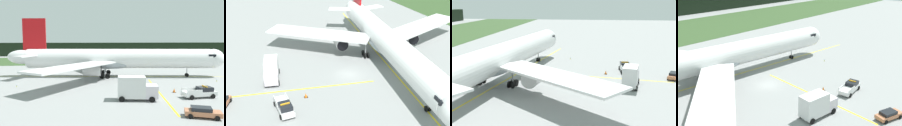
{
  "view_description": "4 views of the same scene",
  "coord_description": "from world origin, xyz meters",
  "views": [
    {
      "loc": [
        -11.71,
        -47.2,
        9.42
      ],
      "look_at": [
        -3.92,
        10.25,
        3.4
      ],
      "focal_mm": 35.65,
      "sensor_mm": 36.0,
      "label": 1
    },
    {
      "loc": [
        43.37,
        -19.06,
        25.24
      ],
      "look_at": [
        0.26,
        -2.4,
        2.95
      ],
      "focal_mm": 45.59,
      "sensor_mm": 36.0,
      "label": 2
    },
    {
      "loc": [
        -53.56,
        -8.42,
        15.01
      ],
      "look_at": [
        -0.1,
        -1.79,
        3.14
      ],
      "focal_mm": 47.03,
      "sensor_mm": 36.0,
      "label": 3
    },
    {
      "loc": [
        -33.21,
        -33.18,
        21.28
      ],
      "look_at": [
        4.59,
        -1.84,
        3.63
      ],
      "focal_mm": 42.14,
      "sensor_mm": 36.0,
      "label": 4
    }
  ],
  "objects": [
    {
      "name": "taxiway_centerline_spur",
      "position": [
        2.0,
        -9.5,
        0.0
      ],
      "size": [
        4.1,
        25.24,
        0.01
      ],
      "primitive_type": "cube",
      "rotation": [
        0.0,
        0.0,
        -1.72
      ],
      "color": "yellow",
      "rests_on": "ground"
    },
    {
      "name": "apron_cone",
      "position": [
        4.69,
        -9.75,
        0.36
      ],
      "size": [
        0.59,
        0.59,
        0.74
      ],
      "color": "black",
      "rests_on": "ground"
    },
    {
      "name": "catering_truck",
      "position": [
        -3.45,
        -13.86,
        1.94
      ],
      "size": [
        6.5,
        3.65,
        3.93
      ],
      "color": "silver",
      "rests_on": "ground"
    },
    {
      "name": "taxiway_edge_light_west",
      "position": [
        -24.82,
        -1.11,
        0.23
      ],
      "size": [
        0.12,
        0.12,
        0.43
      ],
      "color": "yellow",
      "rests_on": "ground"
    },
    {
      "name": "ground",
      "position": [
        0.0,
        0.0,
        0.0
      ],
      "size": [
        320.0,
        320.0,
        0.0
      ],
      "primitive_type": "plane",
      "color": "gray"
    },
    {
      "name": "taxiway_centerline_main",
      "position": [
        -2.46,
        9.04,
        0.0
      ],
      "size": [
        73.76,
        11.43,
        0.01
      ],
      "primitive_type": "cube",
      "rotation": [
        0.0,
        0.0,
        -0.15
      ],
      "color": "yellow",
      "rests_on": "ground"
    },
    {
      "name": "airliner",
      "position": [
        -3.41,
        9.18,
        4.55
      ],
      "size": [
        55.68,
        46.95,
        14.9
      ],
      "color": "silver",
      "rests_on": "ground"
    },
    {
      "name": "ops_pickup_truck",
      "position": [
        7.42,
        -13.81,
        0.9
      ],
      "size": [
        5.59,
        2.51,
        1.94
      ],
      "color": "silver",
      "rests_on": "ground"
    }
  ]
}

